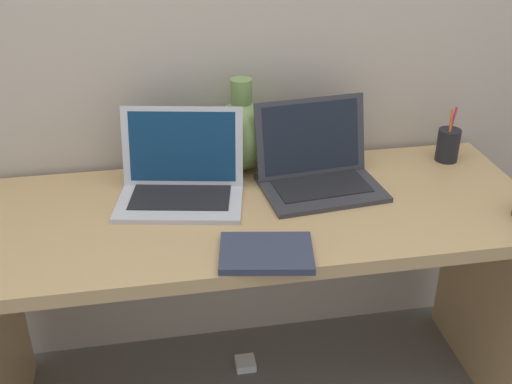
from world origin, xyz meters
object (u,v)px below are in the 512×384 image
object	(u,v)px
laptop_right	(316,164)
green_vase	(242,134)
notebook_stack	(266,253)
pen_cup	(448,145)
laptop_left	(181,175)
power_brick	(245,363)

from	to	relation	value
laptop_right	green_vase	size ratio (longest dim) A/B	1.25
notebook_stack	pen_cup	xyz separation A→B (m)	(0.69, 0.45, 0.05)
green_vase	pen_cup	world-z (taller)	green_vase
laptop_right	laptop_left	bearing A→B (deg)	-180.00
laptop_left	green_vase	distance (m)	0.25
laptop_left	laptop_right	xyz separation A→B (m)	(0.41, 0.00, -0.00)
laptop_right	green_vase	world-z (taller)	green_vase
notebook_stack	green_vase	bearing A→B (deg)	88.01
laptop_right	green_vase	bearing A→B (deg)	145.33
laptop_right	power_brick	distance (m)	0.82
laptop_left	laptop_right	size ratio (longest dim) A/B	1.07
pen_cup	power_brick	world-z (taller)	pen_cup
pen_cup	laptop_right	bearing A→B (deg)	-169.66
power_brick	notebook_stack	bearing A→B (deg)	-90.34
laptop_left	green_vase	xyz separation A→B (m)	(0.20, 0.14, 0.06)
laptop_left	notebook_stack	size ratio (longest dim) A/B	1.70
power_brick	laptop_right	bearing A→B (deg)	-5.19
laptop_left	notebook_stack	bearing A→B (deg)	-62.90
laptop_left	power_brick	bearing A→B (deg)	6.14
pen_cup	power_brick	distance (m)	1.04
green_vase	pen_cup	bearing A→B (deg)	-4.87
pen_cup	green_vase	bearing A→B (deg)	175.13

